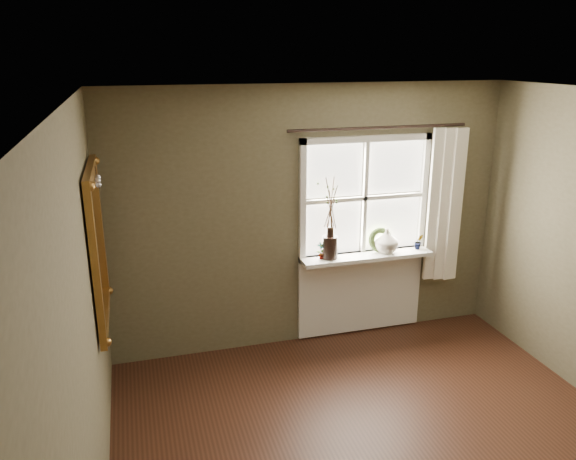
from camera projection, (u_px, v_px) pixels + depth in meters
The scene contains 14 objects.
ceiling at pixel (443, 103), 3.06m from camera, with size 4.50×4.50×0.00m, color silver.
wall_back at pixel (310, 218), 5.57m from camera, with size 4.00×0.10×2.60m, color brown.
wall_left at pixel (73, 368), 2.92m from camera, with size 0.10×4.50×2.60m, color brown.
window_frame at pixel (364, 198), 5.59m from camera, with size 1.36×0.06×1.24m.
window_sill at pixel (366, 256), 5.67m from camera, with size 1.36×0.26×0.04m, color white.
window_apron at pixel (360, 292), 5.90m from camera, with size 1.36×0.04×0.88m, color white.
dark_jug at pixel (330, 247), 5.52m from camera, with size 0.15×0.15×0.23m, color black.
cream_vase at pixel (387, 241), 5.68m from camera, with size 0.24×0.24×0.25m, color beige.
wreath at pixel (380, 242), 5.71m from camera, with size 0.26×0.26×0.06m, color #374B21.
potted_plant_left at pixel (321, 251), 5.51m from camera, with size 0.09×0.06×0.17m, color #374B21.
potted_plant_right at pixel (419, 242), 5.79m from camera, with size 0.09×0.07×0.16m, color #374B21.
curtain at pixel (443, 206), 5.75m from camera, with size 0.36×0.12×1.59m, color white.
curtain_rod at pixel (380, 128), 5.35m from camera, with size 0.03×0.03×1.84m, color black.
gilt_mirror at pixel (97, 246), 4.27m from camera, with size 0.10×1.04×1.24m.
Camera 1 is at (-1.68, -2.78, 2.87)m, focal length 35.00 mm.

